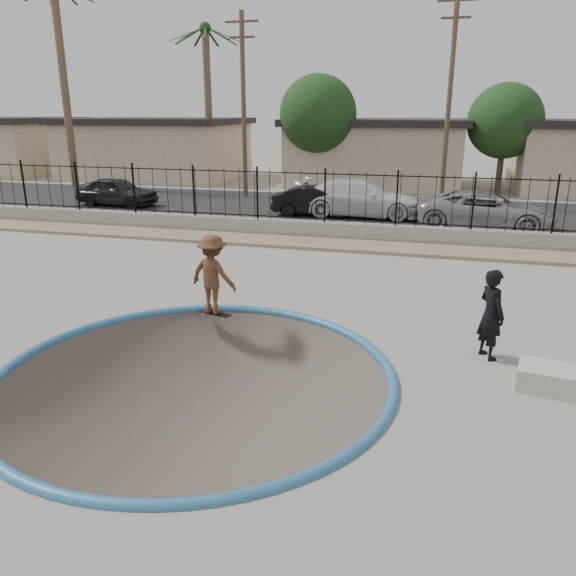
{
  "coord_description": "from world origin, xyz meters",
  "views": [
    {
      "loc": [
        3.86,
        -9.16,
        4.43
      ],
      "look_at": [
        0.87,
        2.0,
        0.75
      ],
      "focal_mm": 35.0,
      "sensor_mm": 36.0,
      "label": 1
    }
  ],
  "objects_px": {
    "skater": "(213,278)",
    "car_c": "(360,198)",
    "car_d": "(486,210)",
    "concrete_ledge": "(570,382)",
    "car_a": "(117,191)",
    "car_b": "(316,201)",
    "skateboard": "(215,313)",
    "videographer": "(491,314)"
  },
  "relations": [
    {
      "from": "car_c",
      "to": "skateboard",
      "type": "bearing_deg",
      "value": 173.56
    },
    {
      "from": "car_a",
      "to": "skateboard",
      "type": "bearing_deg",
      "value": -138.04
    },
    {
      "from": "skater",
      "to": "car_c",
      "type": "bearing_deg",
      "value": -81.47
    },
    {
      "from": "concrete_ledge",
      "to": "car_b",
      "type": "height_order",
      "value": "car_b"
    },
    {
      "from": "car_b",
      "to": "car_a",
      "type": "bearing_deg",
      "value": 84.37
    },
    {
      "from": "concrete_ledge",
      "to": "car_a",
      "type": "xyz_separation_m",
      "value": [
        -17.18,
        14.78,
        0.51
      ]
    },
    {
      "from": "skater",
      "to": "car_b",
      "type": "relative_size",
      "value": 0.47
    },
    {
      "from": "videographer",
      "to": "car_b",
      "type": "xyz_separation_m",
      "value": [
        -6.18,
        13.46,
        -0.19
      ]
    },
    {
      "from": "concrete_ledge",
      "to": "car_c",
      "type": "height_order",
      "value": "car_c"
    },
    {
      "from": "car_a",
      "to": "car_b",
      "type": "height_order",
      "value": "car_a"
    },
    {
      "from": "skater",
      "to": "car_a",
      "type": "relative_size",
      "value": 0.45
    },
    {
      "from": "skater",
      "to": "car_d",
      "type": "height_order",
      "value": "skater"
    },
    {
      "from": "skateboard",
      "to": "car_d",
      "type": "distance_m",
      "value": 13.35
    },
    {
      "from": "car_b",
      "to": "car_d",
      "type": "distance_m",
      "value": 6.98
    },
    {
      "from": "skateboard",
      "to": "car_a",
      "type": "xyz_separation_m",
      "value": [
        -10.21,
        12.9,
        0.65
      ]
    },
    {
      "from": "videographer",
      "to": "car_c",
      "type": "relative_size",
      "value": 0.32
    },
    {
      "from": "car_b",
      "to": "car_c",
      "type": "height_order",
      "value": "car_c"
    },
    {
      "from": "car_b",
      "to": "skateboard",
      "type": "bearing_deg",
      "value": 177.26
    },
    {
      "from": "skateboard",
      "to": "car_d",
      "type": "height_order",
      "value": "car_d"
    },
    {
      "from": "skater",
      "to": "car_c",
      "type": "relative_size",
      "value": 0.33
    },
    {
      "from": "skateboard",
      "to": "car_d",
      "type": "xyz_separation_m",
      "value": [
        6.49,
        11.65,
        0.69
      ]
    },
    {
      "from": "car_a",
      "to": "car_c",
      "type": "xyz_separation_m",
      "value": [
        11.64,
        0.15,
        0.1
      ]
    },
    {
      "from": "skateboard",
      "to": "car_c",
      "type": "bearing_deg",
      "value": 99.3
    },
    {
      "from": "car_d",
      "to": "car_c",
      "type": "bearing_deg",
      "value": 79.31
    },
    {
      "from": "concrete_ledge",
      "to": "car_b",
      "type": "bearing_deg",
      "value": 116.82
    },
    {
      "from": "car_c",
      "to": "car_a",
      "type": "bearing_deg",
      "value": 90.57
    },
    {
      "from": "concrete_ledge",
      "to": "car_c",
      "type": "relative_size",
      "value": 0.3
    },
    {
      "from": "car_c",
      "to": "car_d",
      "type": "bearing_deg",
      "value": -105.62
    },
    {
      "from": "car_d",
      "to": "concrete_ledge",
      "type": "bearing_deg",
      "value": -173.2
    },
    {
      "from": "car_a",
      "to": "car_d",
      "type": "distance_m",
      "value": 16.74
    },
    {
      "from": "skateboard",
      "to": "car_c",
      "type": "distance_m",
      "value": 13.15
    },
    {
      "from": "skateboard",
      "to": "car_b",
      "type": "height_order",
      "value": "car_b"
    },
    {
      "from": "car_a",
      "to": "car_b",
      "type": "distance_m",
      "value": 9.8
    },
    {
      "from": "car_a",
      "to": "car_c",
      "type": "bearing_deg",
      "value": -85.67
    },
    {
      "from": "videographer",
      "to": "car_a",
      "type": "distance_m",
      "value": 21.01
    },
    {
      "from": "skateboard",
      "to": "skater",
      "type": "bearing_deg",
      "value": 15.56
    },
    {
      "from": "car_a",
      "to": "car_c",
      "type": "distance_m",
      "value": 11.65
    },
    {
      "from": "car_a",
      "to": "car_b",
      "type": "xyz_separation_m",
      "value": [
        9.8,
        -0.18,
        -0.05
      ]
    },
    {
      "from": "skateboard",
      "to": "car_c",
      "type": "xyz_separation_m",
      "value": [
        1.43,
        13.05,
        0.75
      ]
    },
    {
      "from": "car_d",
      "to": "car_b",
      "type": "bearing_deg",
      "value": 85.95
    },
    {
      "from": "videographer",
      "to": "concrete_ledge",
      "type": "relative_size",
      "value": 1.07
    },
    {
      "from": "car_a",
      "to": "car_c",
      "type": "relative_size",
      "value": 0.74
    }
  ]
}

